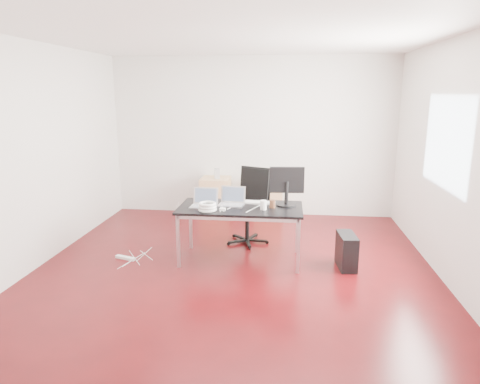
# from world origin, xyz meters

# --- Properties ---
(room_shell) EXTENTS (5.00, 5.00, 5.00)m
(room_shell) POSITION_xyz_m (0.04, 0.00, 1.40)
(room_shell) COLOR #3D0609
(room_shell) RESTS_ON ground
(desk) EXTENTS (1.60, 0.80, 0.73)m
(desk) POSITION_xyz_m (0.04, 0.23, 0.68)
(desk) COLOR black
(desk) RESTS_ON ground
(office_chair) EXTENTS (0.63, 0.64, 1.08)m
(office_chair) POSITION_xyz_m (0.10, 0.98, 0.61)
(office_chair) COLOR black
(office_chair) RESTS_ON ground
(filing_cabinet_left) EXTENTS (0.50, 0.50, 0.70)m
(filing_cabinet_left) POSITION_xyz_m (-0.63, 2.23, 0.35)
(filing_cabinet_left) COLOR tan
(filing_cabinet_left) RESTS_ON ground
(filing_cabinet_right) EXTENTS (0.50, 0.50, 0.70)m
(filing_cabinet_right) POSITION_xyz_m (0.31, 2.23, 0.35)
(filing_cabinet_right) COLOR tan
(filing_cabinet_right) RESTS_ON ground
(pc_tower) EXTENTS (0.24, 0.47, 0.44)m
(pc_tower) POSITION_xyz_m (1.41, 0.12, 0.22)
(pc_tower) COLOR black
(pc_tower) RESTS_ON ground
(wastebasket) EXTENTS (0.31, 0.31, 0.28)m
(wastebasket) POSITION_xyz_m (0.16, 2.25, 0.14)
(wastebasket) COLOR black
(wastebasket) RESTS_ON ground
(power_strip) EXTENTS (0.30, 0.15, 0.04)m
(power_strip) POSITION_xyz_m (-1.49, 0.06, 0.02)
(power_strip) COLOR white
(power_strip) RESTS_ON ground
(laptop_left) EXTENTS (0.35, 0.27, 0.23)m
(laptop_left) POSITION_xyz_m (-0.43, 0.20, 0.79)
(laptop_left) COLOR silver
(laptop_left) RESTS_ON desk
(laptop_right) EXTENTS (0.35, 0.29, 0.23)m
(laptop_right) POSITION_xyz_m (-0.08, 0.31, 0.79)
(laptop_right) COLOR silver
(laptop_right) RESTS_ON desk
(monitor) EXTENTS (0.45, 0.26, 0.51)m
(monitor) POSITION_xyz_m (0.63, 0.37, 1.01)
(monitor) COLOR black
(monitor) RESTS_ON desk
(keyboard) EXTENTS (0.45, 0.18, 0.02)m
(keyboard) POSITION_xyz_m (0.26, 0.43, 0.74)
(keyboard) COLOR white
(keyboard) RESTS_ON desk
(cup_white) EXTENTS (0.10, 0.10, 0.12)m
(cup_white) POSITION_xyz_m (0.35, 0.12, 0.79)
(cup_white) COLOR white
(cup_white) RESTS_ON desk
(cup_brown) EXTENTS (0.08, 0.08, 0.10)m
(cup_brown) POSITION_xyz_m (0.46, 0.22, 0.78)
(cup_brown) COLOR #502D1B
(cup_brown) RESTS_ON desk
(cable_coil) EXTENTS (0.24, 0.24, 0.11)m
(cable_coil) POSITION_xyz_m (-0.35, -0.02, 0.78)
(cable_coil) COLOR white
(cable_coil) RESTS_ON desk
(power_adapter) EXTENTS (0.07, 0.07, 0.03)m
(power_adapter) POSITION_xyz_m (-0.16, 0.03, 0.74)
(power_adapter) COLOR white
(power_adapter) RESTS_ON desk
(speaker) EXTENTS (0.11, 0.10, 0.18)m
(speaker) POSITION_xyz_m (-0.59, 2.17, 0.79)
(speaker) COLOR #9E9E9E
(speaker) RESTS_ON filing_cabinet_left
(navy_garment) EXTENTS (0.30, 0.24, 0.09)m
(navy_garment) POSITION_xyz_m (0.37, 2.17, 0.74)
(navy_garment) COLOR black
(navy_garment) RESTS_ON filing_cabinet_right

